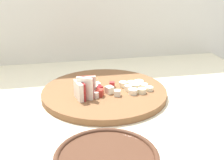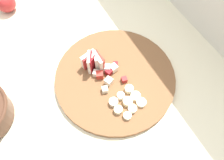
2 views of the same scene
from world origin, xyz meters
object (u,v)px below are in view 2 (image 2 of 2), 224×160
Objects in this scene: cutting_board at (115,78)px; whole_apple at (6,3)px; apple_dice_pile at (108,74)px; banana_slice_rows at (127,102)px; apple_wedge_fan at (94,61)px.

whole_apple is at bearing -155.48° from cutting_board.
apple_dice_pile reaches higher than banana_slice_rows.
banana_slice_rows is (0.16, 0.03, -0.02)m from apple_wedge_fan.
apple_wedge_fan is 0.43m from whole_apple.
cutting_board is at bearing 24.52° from whole_apple.
cutting_board is 0.08m from apple_wedge_fan.
whole_apple is (-0.46, -0.21, 0.03)m from cutting_board.
apple_dice_pile is at bearing -176.55° from banana_slice_rows.
apple_wedge_fan is 0.16m from banana_slice_rows.
apple_wedge_fan reaches higher than cutting_board.
apple_dice_pile is 1.29× the size of whole_apple.
apple_dice_pile is 0.11m from banana_slice_rows.
apple_wedge_fan reaches higher than apple_dice_pile.
apple_wedge_fan is at bearing 23.50° from whole_apple.
apple_wedge_fan is (-0.06, -0.04, 0.04)m from cutting_board.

